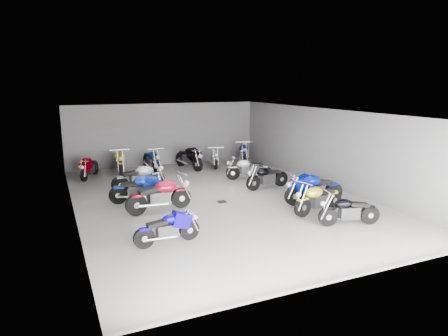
{
  "coord_description": "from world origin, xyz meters",
  "views": [
    {
      "loc": [
        -5.56,
        -13.27,
        4.24
      ],
      "look_at": [
        0.56,
        0.57,
        1.0
      ],
      "focal_mm": 32.0,
      "sensor_mm": 36.0,
      "label": 1
    }
  ],
  "objects_px": {
    "motorcycle_left_e": "(140,189)",
    "motorcycle_back_f": "(243,152)",
    "motorcycle_left_d": "(160,195)",
    "motorcycle_right_c": "(313,189)",
    "motorcycle_back_d": "(189,158)",
    "motorcycle_right_f": "(248,169)",
    "motorcycle_right_e": "(267,177)",
    "motorcycle_back_a": "(89,168)",
    "motorcycle_back_b": "(120,162)",
    "motorcycle_right_b": "(318,199)",
    "motorcycle_back_e": "(214,157)",
    "motorcycle_left_b": "(168,228)",
    "motorcycle_right_a": "(349,211)",
    "drain_grate": "(222,202)",
    "motorcycle_back_c": "(151,160)",
    "motorcycle_left_f": "(139,177)"
  },
  "relations": [
    {
      "from": "motorcycle_right_b",
      "to": "motorcycle_left_d",
      "type": "bearing_deg",
      "value": 54.14
    },
    {
      "from": "motorcycle_back_a",
      "to": "motorcycle_back_b",
      "type": "xyz_separation_m",
      "value": [
        1.43,
        0.46,
        0.07
      ]
    },
    {
      "from": "motorcycle_back_c",
      "to": "motorcycle_back_e",
      "type": "relative_size",
      "value": 1.1
    },
    {
      "from": "motorcycle_back_e",
      "to": "motorcycle_left_b",
      "type": "bearing_deg",
      "value": 77.5
    },
    {
      "from": "motorcycle_right_f",
      "to": "motorcycle_back_a",
      "type": "relative_size",
      "value": 1.04
    },
    {
      "from": "motorcycle_right_e",
      "to": "motorcycle_right_f",
      "type": "relative_size",
      "value": 1.02
    },
    {
      "from": "motorcycle_left_f",
      "to": "motorcycle_right_c",
      "type": "bearing_deg",
      "value": 42.76
    },
    {
      "from": "motorcycle_left_b",
      "to": "motorcycle_right_a",
      "type": "xyz_separation_m",
      "value": [
        5.39,
        -0.82,
        0.02
      ]
    },
    {
      "from": "motorcycle_right_c",
      "to": "motorcycle_back_b",
      "type": "height_order",
      "value": "motorcycle_back_b"
    },
    {
      "from": "motorcycle_back_f",
      "to": "motorcycle_back_a",
      "type": "bearing_deg",
      "value": 25.16
    },
    {
      "from": "motorcycle_right_e",
      "to": "motorcycle_back_f",
      "type": "xyz_separation_m",
      "value": [
        1.55,
        5.28,
        0.06
      ]
    },
    {
      "from": "motorcycle_right_f",
      "to": "motorcycle_back_b",
      "type": "height_order",
      "value": "motorcycle_back_b"
    },
    {
      "from": "motorcycle_back_d",
      "to": "motorcycle_right_f",
      "type": "bearing_deg",
      "value": 103.64
    },
    {
      "from": "motorcycle_right_e",
      "to": "motorcycle_right_f",
      "type": "height_order",
      "value": "motorcycle_right_f"
    },
    {
      "from": "motorcycle_left_d",
      "to": "motorcycle_right_c",
      "type": "distance_m",
      "value": 5.4
    },
    {
      "from": "motorcycle_back_e",
      "to": "motorcycle_left_f",
      "type": "bearing_deg",
      "value": 51.22
    },
    {
      "from": "motorcycle_left_d",
      "to": "motorcycle_left_f",
      "type": "distance_m",
      "value": 2.95
    },
    {
      "from": "motorcycle_back_d",
      "to": "motorcycle_back_f",
      "type": "distance_m",
      "value": 3.22
    },
    {
      "from": "motorcycle_left_d",
      "to": "motorcycle_back_c",
      "type": "xyz_separation_m",
      "value": [
        1.28,
        6.42,
        -0.03
      ]
    },
    {
      "from": "motorcycle_right_b",
      "to": "motorcycle_back_e",
      "type": "relative_size",
      "value": 1.05
    },
    {
      "from": "motorcycle_left_b",
      "to": "motorcycle_back_b",
      "type": "relative_size",
      "value": 0.8
    },
    {
      "from": "motorcycle_right_b",
      "to": "motorcycle_back_f",
      "type": "height_order",
      "value": "motorcycle_back_f"
    },
    {
      "from": "motorcycle_left_d",
      "to": "motorcycle_left_e",
      "type": "distance_m",
      "value": 1.3
    },
    {
      "from": "motorcycle_left_f",
      "to": "motorcycle_back_c",
      "type": "distance_m",
      "value": 3.72
    },
    {
      "from": "motorcycle_left_b",
      "to": "motorcycle_left_d",
      "type": "distance_m",
      "value": 2.85
    },
    {
      "from": "motorcycle_right_a",
      "to": "drain_grate",
      "type": "bearing_deg",
      "value": 49.76
    },
    {
      "from": "motorcycle_right_a",
      "to": "motorcycle_back_a",
      "type": "distance_m",
      "value": 11.63
    },
    {
      "from": "motorcycle_left_d",
      "to": "motorcycle_back_a",
      "type": "xyz_separation_m",
      "value": [
        -1.68,
        6.0,
        -0.07
      ]
    },
    {
      "from": "motorcycle_left_b",
      "to": "motorcycle_right_c",
      "type": "height_order",
      "value": "motorcycle_right_c"
    },
    {
      "from": "motorcycle_right_a",
      "to": "motorcycle_back_d",
      "type": "bearing_deg",
      "value": 26.14
    },
    {
      "from": "motorcycle_back_d",
      "to": "motorcycle_back_e",
      "type": "bearing_deg",
      "value": 165.42
    },
    {
      "from": "motorcycle_back_d",
      "to": "motorcycle_left_d",
      "type": "bearing_deg",
      "value": 50.0
    },
    {
      "from": "motorcycle_back_b",
      "to": "motorcycle_back_c",
      "type": "height_order",
      "value": "motorcycle_back_b"
    },
    {
      "from": "motorcycle_left_d",
      "to": "motorcycle_left_e",
      "type": "relative_size",
      "value": 1.09
    },
    {
      "from": "motorcycle_right_b",
      "to": "motorcycle_back_b",
      "type": "relative_size",
      "value": 0.9
    },
    {
      "from": "motorcycle_right_b",
      "to": "motorcycle_right_f",
      "type": "height_order",
      "value": "motorcycle_right_b"
    },
    {
      "from": "motorcycle_back_e",
      "to": "motorcycle_back_c",
      "type": "bearing_deg",
      "value": 9.9
    },
    {
      "from": "motorcycle_back_a",
      "to": "motorcycle_back_b",
      "type": "relative_size",
      "value": 0.81
    },
    {
      "from": "motorcycle_back_c",
      "to": "motorcycle_back_e",
      "type": "distance_m",
      "value": 3.22
    },
    {
      "from": "motorcycle_back_d",
      "to": "motorcycle_back_f",
      "type": "relative_size",
      "value": 1.06
    },
    {
      "from": "motorcycle_left_e",
      "to": "motorcycle_back_f",
      "type": "xyz_separation_m",
      "value": [
        6.72,
        5.2,
        0.03
      ]
    },
    {
      "from": "motorcycle_right_f",
      "to": "motorcycle_back_d",
      "type": "distance_m",
      "value": 3.67
    },
    {
      "from": "motorcycle_back_d",
      "to": "motorcycle_back_f",
      "type": "bearing_deg",
      "value": 173.73
    },
    {
      "from": "motorcycle_right_c",
      "to": "motorcycle_back_c",
      "type": "relative_size",
      "value": 1.04
    },
    {
      "from": "drain_grate",
      "to": "motorcycle_back_a",
      "type": "bearing_deg",
      "value": 124.49
    },
    {
      "from": "motorcycle_left_b",
      "to": "motorcycle_back_b",
      "type": "bearing_deg",
      "value": 173.9
    },
    {
      "from": "motorcycle_left_e",
      "to": "motorcycle_right_b",
      "type": "xyz_separation_m",
      "value": [
        5.13,
        -3.53,
        -0.01
      ]
    },
    {
      "from": "motorcycle_left_e",
      "to": "motorcycle_right_a",
      "type": "height_order",
      "value": "motorcycle_left_e"
    },
    {
      "from": "motorcycle_left_e",
      "to": "motorcycle_back_e",
      "type": "distance_m",
      "value": 6.84
    },
    {
      "from": "motorcycle_left_b",
      "to": "motorcycle_left_d",
      "type": "bearing_deg",
      "value": 164.98
    }
  ]
}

